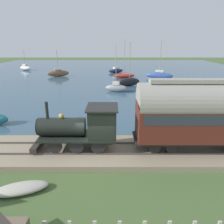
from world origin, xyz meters
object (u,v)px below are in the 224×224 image
Objects in this scene: beached_dinghy at (21,189)px; sailboat_brown at (58,73)px; rowboat_off_pier at (69,127)px; passenger_coach at (201,112)px; rowboat_far_out at (176,107)px; steam_locomotive at (84,125)px; sailboat_black at (129,82)px; sailboat_gray at (116,88)px; sailboat_navy at (116,70)px; sailboat_blue at (159,75)px; sailboat_white at (26,68)px; sailboat_red at (124,75)px.

sailboat_brown is at bearing 10.55° from beached_dinghy.
sailboat_brown is 32.44m from rowboat_off_pier.
passenger_coach is 11.17m from rowboat_off_pier.
rowboat_off_pier is at bearing 134.32° from rowboat_far_out.
rowboat_far_out is 12.85m from rowboat_off_pier.
steam_locomotive is 25.37m from sailboat_black.
steam_locomotive is at bearing 147.74° from sailboat_black.
beached_dinghy is (-24.13, 5.38, -0.43)m from sailboat_gray.
rowboat_far_out is at bearing 176.28° from sailboat_black.
sailboat_navy is 32.51m from rowboat_far_out.
sailboat_blue is 15.86m from sailboat_gray.
sailboat_white reaches higher than beached_dinghy.
sailboat_black is 1.44× the size of sailboat_gray.
sailboat_blue is at bearing -21.57° from sailboat_gray.
sailboat_red is at bearing 100.53° from sailboat_blue.
rowboat_far_out is 1.10× the size of rowboat_off_pier.
steam_locomotive is 5.42m from rowboat_off_pier.
rowboat_off_pier is at bearing 178.54° from sailboat_gray.
beached_dinghy is (-51.52, -19.22, -0.48)m from sailboat_white.
sailboat_brown is (11.12, 15.27, 0.01)m from sailboat_black.
sailboat_red reaches higher than beached_dinghy.
sailboat_red is at bearing 6.47° from sailboat_gray.
passenger_coach is 1.09× the size of sailboat_red.
rowboat_off_pier is (-6.04, 11.34, -0.06)m from rowboat_far_out.
beached_dinghy reaches higher than rowboat_off_pier.
sailboat_white is at bearing 25.57° from sailboat_brown.
sailboat_red reaches higher than passenger_coach.
sailboat_black is (24.85, -4.91, -1.38)m from steam_locomotive.
sailboat_black is at bearing -11.18° from steam_locomotive.
steam_locomotive reaches higher than rowboat_off_pier.
sailboat_blue is at bearing -107.26° from sailboat_red.
steam_locomotive is 34.39m from sailboat_red.
sailboat_blue is (32.81, -11.88, -1.37)m from steam_locomotive.
beached_dinghy is (-40.07, -7.47, -0.56)m from sailboat_brown.
sailboat_black is 29.99m from beached_dinghy.
sailboat_blue is at bearing -118.28° from sailboat_brown.
sailboat_red is at bearing -117.54° from sailboat_brown.
sailboat_red is at bearing -11.01° from beached_dinghy.
sailboat_navy reaches higher than sailboat_gray.
sailboat_navy reaches higher than sailboat_brown.
beached_dinghy is (-4.10, 10.63, -2.88)m from passenger_coach.
passenger_coach is at bearing -167.08° from sailboat_blue.
sailboat_white reaches higher than sailboat_gray.
sailboat_brown is at bearing -101.01° from sailboat_white.
sailboat_white is 1.02× the size of sailboat_gray.
rowboat_off_pier is (-15.39, 4.48, -0.47)m from sailboat_gray.
rowboat_far_out is (-31.85, -6.52, -0.33)m from sailboat_navy.
sailboat_gray is at bearing 14.69° from passenger_coach.
sailboat_white is (22.57, 27.02, -0.07)m from sailboat_black.
sailboat_red reaches higher than rowboat_off_pier.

